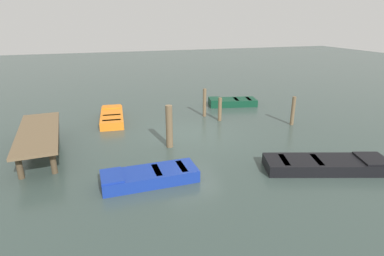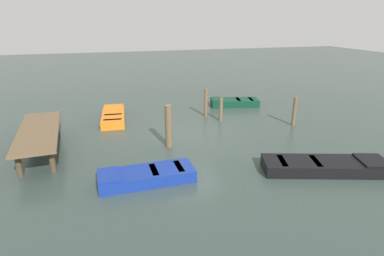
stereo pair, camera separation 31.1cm
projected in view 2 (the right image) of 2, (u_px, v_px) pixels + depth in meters
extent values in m
plane|color=#33423D|center=(192.00, 135.00, 14.25)|extent=(80.00, 80.00, 0.00)
cube|color=brown|center=(39.00, 131.00, 12.17)|extent=(5.10, 1.82, 0.10)
cylinder|color=#473927|center=(32.00, 128.00, 13.93)|extent=(0.20, 0.20, 0.85)
cylinder|color=#473927|center=(56.00, 125.00, 14.27)|extent=(0.20, 0.20, 0.85)
cylinder|color=#473927|center=(19.00, 165.00, 10.38)|extent=(0.20, 0.20, 0.85)
cylinder|color=#473927|center=(52.00, 160.00, 10.72)|extent=(0.20, 0.20, 0.85)
cube|color=navy|center=(147.00, 176.00, 10.14)|extent=(1.18, 3.10, 0.40)
cube|color=silver|center=(147.00, 172.00, 10.09)|extent=(0.92, 2.63, 0.04)
cube|color=navy|center=(109.00, 175.00, 9.72)|extent=(1.02, 0.70, 0.06)
cube|color=#A4A49F|center=(154.00, 170.00, 10.15)|extent=(0.88, 0.22, 0.04)
cube|color=#A4A49F|center=(179.00, 166.00, 10.39)|extent=(0.88, 0.22, 0.04)
cube|color=orange|center=(113.00, 117.00, 16.28)|extent=(3.27, 1.36, 0.40)
cube|color=black|center=(113.00, 114.00, 16.24)|extent=(2.78, 1.08, 0.04)
cube|color=orange|center=(114.00, 106.00, 17.35)|extent=(0.78, 1.06, 0.06)
cube|color=black|center=(113.00, 115.00, 16.00)|extent=(0.27, 0.89, 0.04)
cube|color=black|center=(113.00, 120.00, 15.19)|extent=(0.27, 0.89, 0.04)
cube|color=black|center=(324.00, 166.00, 10.82)|extent=(2.42, 4.36, 0.40)
cube|color=gray|center=(325.00, 162.00, 10.77)|extent=(1.98, 3.68, 0.04)
cube|color=black|center=(373.00, 160.00, 10.71)|extent=(1.32, 1.21, 0.06)
cube|color=#776E5D|center=(316.00, 161.00, 10.77)|extent=(0.96, 0.48, 0.04)
cube|color=#776E5D|center=(282.00, 161.00, 10.79)|extent=(0.96, 0.48, 0.04)
cube|color=#0C3823|center=(235.00, 102.00, 19.05)|extent=(1.73, 3.03, 0.40)
cube|color=maroon|center=(235.00, 100.00, 19.01)|extent=(1.39, 2.56, 0.04)
cube|color=#0C3823|center=(217.00, 99.00, 18.89)|extent=(1.15, 0.83, 0.06)
cube|color=maroon|center=(238.00, 100.00, 19.01)|extent=(0.93, 0.38, 0.04)
cube|color=maroon|center=(251.00, 99.00, 19.07)|extent=(0.93, 0.38, 0.04)
cylinder|color=brown|center=(206.00, 103.00, 16.77)|extent=(0.18, 0.18, 1.52)
cylinder|color=brown|center=(221.00, 110.00, 16.06)|extent=(0.19, 0.19, 1.23)
cylinder|color=brown|center=(168.00, 126.00, 12.69)|extent=(0.28, 0.28, 1.78)
cylinder|color=brown|center=(294.00, 112.00, 15.32)|extent=(0.18, 0.18, 1.45)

